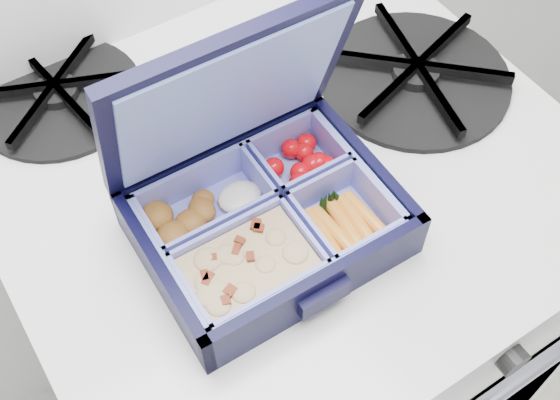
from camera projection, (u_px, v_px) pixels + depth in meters
stove at (277, 328)px, 1.01m from camera, size 0.55×0.55×0.82m
bento_box at (268, 222)px, 0.60m from camera, size 0.22×0.17×0.05m
burner_grate at (416, 70)px, 0.72m from camera, size 0.25×0.25×0.03m
burner_grate_rear at (57, 92)px, 0.71m from camera, size 0.22×0.22×0.02m
fork at (265, 133)px, 0.68m from camera, size 0.11×0.15×0.01m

